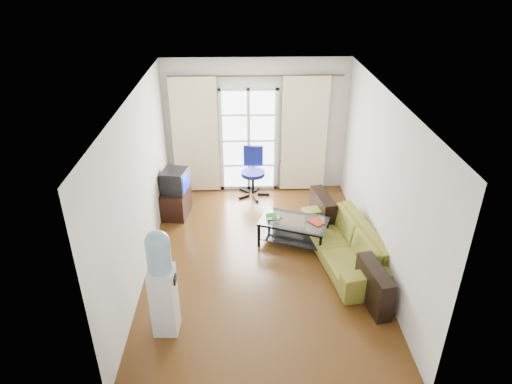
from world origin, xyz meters
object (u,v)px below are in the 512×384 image
coffee_table (294,228)px  tv_stand (176,202)px  task_chair (253,181)px  water_cooler (162,281)px  crt_tv (174,181)px  sofa (345,243)px

coffee_table → tv_stand: bearing=153.9°
task_chair → water_cooler: 3.98m
water_cooler → task_chair: bearing=74.4°
coffee_table → crt_tv: 2.38m
tv_stand → sofa: bearing=-20.4°
sofa → task_chair: (-1.41, 2.28, -0.02)m
crt_tv → task_chair: bearing=39.1°
sofa → tv_stand: (-2.89, 1.53, -0.06)m
task_chair → tv_stand: bearing=-149.2°
coffee_table → crt_tv: bearing=154.3°
task_chair → crt_tv: bearing=-148.5°
coffee_table → sofa: bearing=-32.7°
tv_stand → water_cooler: (0.25, -3.00, 0.56)m
sofa → crt_tv: bearing=-127.9°
task_chair → water_cooler: size_ratio=0.64×
sofa → task_chair: size_ratio=2.26×
coffee_table → crt_tv: size_ratio=2.36×
tv_stand → water_cooler: bearing=-77.7°
coffee_table → water_cooler: size_ratio=0.82×
tv_stand → water_cooler: size_ratio=0.44×
coffee_table → task_chair: size_ratio=1.27×
sofa → tv_stand: bearing=-128.2°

